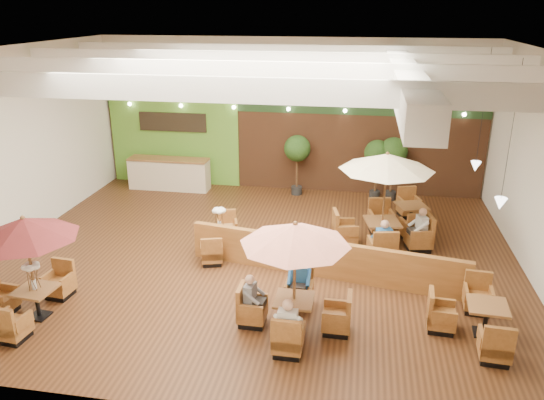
% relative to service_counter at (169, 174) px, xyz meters
% --- Properties ---
extents(room, '(14.04, 14.00, 5.52)m').
position_rel_service_counter_xyz_m(room, '(4.65, -3.88, 3.05)').
color(room, '#381E0F').
rests_on(room, ground).
extents(service_counter, '(3.00, 0.75, 1.18)m').
position_rel_service_counter_xyz_m(service_counter, '(0.00, 0.00, 0.00)').
color(service_counter, beige).
rests_on(service_counter, ground).
extents(booth_divider, '(7.08, 1.44, 0.99)m').
position_rel_service_counter_xyz_m(booth_divider, '(6.23, -5.93, -0.09)').
color(booth_divider, brown).
rests_on(booth_divider, ground).
extents(table_0, '(2.31, 2.39, 2.42)m').
position_rel_service_counter_xyz_m(table_0, '(0.12, -8.87, 1.15)').
color(table_0, brown).
rests_on(table_0, ground).
extents(table_1, '(2.40, 2.40, 2.48)m').
position_rel_service_counter_xyz_m(table_1, '(5.82, -8.34, 1.12)').
color(table_1, brown).
rests_on(table_1, ground).
extents(table_2, '(2.87, 2.87, 2.82)m').
position_rel_service_counter_xyz_m(table_2, '(7.74, -3.90, 1.32)').
color(table_2, brown).
rests_on(table_2, ground).
extents(table_3, '(0.93, 2.35, 1.44)m').
position_rel_service_counter_xyz_m(table_3, '(3.27, -4.90, -0.09)').
color(table_3, brown).
rests_on(table_3, ground).
extents(table_4, '(1.63, 2.41, 0.89)m').
position_rel_service_counter_xyz_m(table_4, '(9.54, -7.89, -0.25)').
color(table_4, brown).
rests_on(table_4, ground).
extents(table_5, '(1.08, 2.69, 0.96)m').
position_rel_service_counter_xyz_m(table_5, '(8.67, -2.31, -0.22)').
color(table_5, brown).
rests_on(table_5, ground).
extents(topiary_0, '(0.95, 0.95, 2.20)m').
position_rel_service_counter_xyz_m(topiary_0, '(4.79, 0.20, 1.06)').
color(topiary_0, black).
rests_on(topiary_0, ground).
extents(topiary_1, '(0.92, 0.92, 2.14)m').
position_rel_service_counter_xyz_m(topiary_1, '(7.60, 0.20, 1.01)').
color(topiary_1, black).
rests_on(topiary_1, ground).
extents(topiary_2, '(0.97, 0.97, 2.26)m').
position_rel_service_counter_xyz_m(topiary_2, '(8.14, 0.20, 1.10)').
color(topiary_2, black).
rests_on(topiary_2, ground).
extents(diner_0, '(0.39, 0.31, 0.79)m').
position_rel_service_counter_xyz_m(diner_0, '(5.82, -9.25, 0.17)').
color(diner_0, silver).
rests_on(diner_0, ground).
extents(diner_1, '(0.37, 0.29, 0.76)m').
position_rel_service_counter_xyz_m(diner_1, '(5.82, -7.44, 0.16)').
color(diner_1, '#2967B4').
rests_on(diner_1, ground).
extents(diner_2, '(0.31, 0.37, 0.72)m').
position_rel_service_counter_xyz_m(diner_2, '(4.91, -8.34, 0.14)').
color(diner_2, slate).
rests_on(diner_2, ground).
extents(diner_3, '(0.44, 0.40, 0.81)m').
position_rel_service_counter_xyz_m(diner_3, '(7.74, -4.93, 0.18)').
color(diner_3, '#2967B4').
rests_on(diner_3, ground).
extents(diner_4, '(0.40, 0.44, 0.80)m').
position_rel_service_counter_xyz_m(diner_4, '(8.77, -3.90, 0.17)').
color(diner_4, silver).
rests_on(diner_4, ground).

